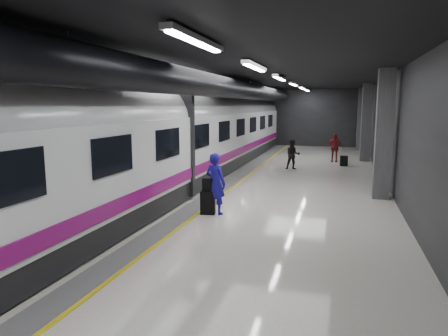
% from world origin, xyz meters
% --- Properties ---
extents(ground, '(40.00, 40.00, 0.00)m').
position_xyz_m(ground, '(0.00, 0.00, 0.00)').
color(ground, silver).
rests_on(ground, ground).
extents(platform_hall, '(10.02, 40.02, 4.51)m').
position_xyz_m(platform_hall, '(-0.29, 0.96, 3.54)').
color(platform_hall, black).
rests_on(platform_hall, ground).
extents(train, '(3.05, 38.00, 4.05)m').
position_xyz_m(train, '(-3.25, -0.00, 2.07)').
color(train, black).
rests_on(train, ground).
extents(traveler_main, '(0.79, 0.64, 1.86)m').
position_xyz_m(traveler_main, '(-0.44, -1.62, 0.93)').
color(traveler_main, '#2019BC').
rests_on(traveler_main, ground).
extents(suitcase_main, '(0.47, 0.34, 0.70)m').
position_xyz_m(suitcase_main, '(-0.65, -1.72, 0.35)').
color(suitcase_main, black).
rests_on(suitcase_main, ground).
extents(shoulder_bag, '(0.29, 0.16, 0.39)m').
position_xyz_m(shoulder_bag, '(-0.66, -1.70, 0.90)').
color(shoulder_bag, black).
rests_on(shoulder_bag, suitcase_main).
extents(traveler_far_a, '(0.85, 0.73, 1.51)m').
position_xyz_m(traveler_far_a, '(0.83, 7.56, 0.76)').
color(traveler_far_a, black).
rests_on(traveler_far_a, ground).
extents(traveler_far_b, '(0.98, 0.42, 1.67)m').
position_xyz_m(traveler_far_b, '(2.83, 11.07, 0.83)').
color(traveler_far_b, maroon).
rests_on(traveler_far_b, ground).
extents(suitcase_far, '(0.42, 0.31, 0.56)m').
position_xyz_m(suitcase_far, '(3.36, 9.50, 0.28)').
color(suitcase_far, black).
rests_on(suitcase_far, ground).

